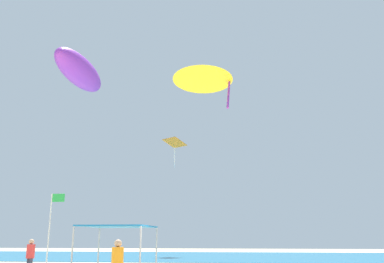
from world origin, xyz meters
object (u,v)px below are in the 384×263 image
at_px(kite_diamond_orange, 175,144).
at_px(banner_flag, 51,228).
at_px(canopy_tent, 118,228).
at_px(person_central, 30,254).
at_px(person_leftmost, 117,261).
at_px(kite_delta_yellow, 203,75).
at_px(kite_inflatable_purple, 80,71).

bearing_deg(kite_diamond_orange, banner_flag, -57.18).
relative_size(canopy_tent, kite_diamond_orange, 1.03).
distance_m(canopy_tent, kite_diamond_orange, 26.90).
xyz_separation_m(person_central, banner_flag, (2.46, -3.16, 1.19)).
bearing_deg(banner_flag, kite_diamond_orange, 87.58).
bearing_deg(kite_diamond_orange, person_leftmost, -49.23).
height_order(kite_diamond_orange, kite_delta_yellow, kite_diamond_orange).
height_order(canopy_tent, person_leftmost, canopy_tent).
bearing_deg(banner_flag, person_leftmost, -36.77).
bearing_deg(person_central, canopy_tent, -169.34).
xyz_separation_m(canopy_tent, person_central, (-5.25, 2.52, -1.17)).
distance_m(canopy_tent, kite_inflatable_purple, 18.18).
relative_size(person_leftmost, kite_delta_yellow, 0.46).
relative_size(person_leftmost, person_central, 1.01).
relative_size(canopy_tent, kite_delta_yellow, 0.84).
distance_m(banner_flag, kite_delta_yellow, 11.45).
bearing_deg(canopy_tent, kite_inflatable_purple, 122.44).
height_order(person_leftmost, kite_inflatable_purple, kite_inflatable_purple).
bearing_deg(canopy_tent, kite_diamond_orange, 93.87).
xyz_separation_m(banner_flag, kite_delta_yellow, (6.17, 4.50, 8.53)).
relative_size(banner_flag, kite_delta_yellow, 0.97).
relative_size(banner_flag, kite_diamond_orange, 1.19).
bearing_deg(kite_delta_yellow, person_central, 14.17).
distance_m(person_leftmost, banner_flag, 4.96).
height_order(person_central, banner_flag, banner_flag).
bearing_deg(person_leftmost, canopy_tent, 51.82).
xyz_separation_m(person_leftmost, kite_diamond_orange, (-2.77, 28.64, 10.65)).
bearing_deg(banner_flag, canopy_tent, 12.84).
relative_size(banner_flag, kite_inflatable_purple, 0.48).
bearing_deg(person_leftmost, banner_flag, 88.11).
xyz_separation_m(person_leftmost, person_central, (-6.32, 6.04, -0.01)).
bearing_deg(kite_delta_yellow, kite_inflatable_purple, -29.60).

